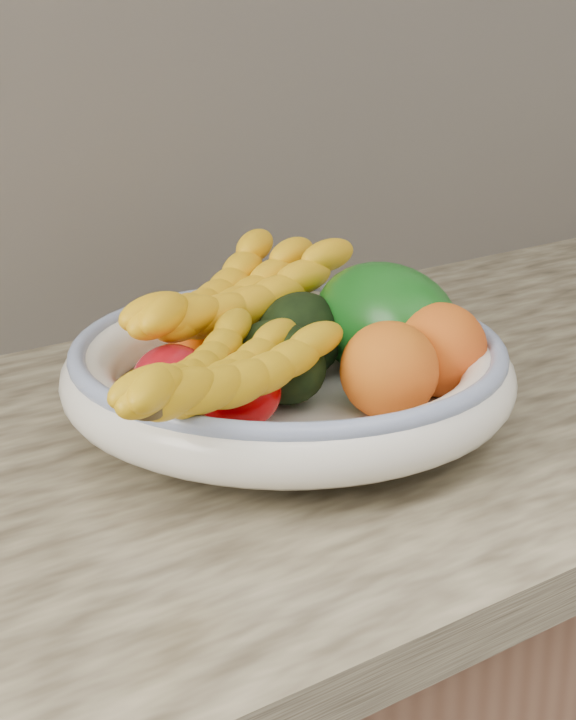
{
  "coord_description": "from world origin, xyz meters",
  "views": [
    {
      "loc": [
        -0.52,
        0.93,
        1.28
      ],
      "look_at": [
        0.0,
        1.66,
        0.96
      ],
      "focal_mm": 55.0,
      "sensor_mm": 36.0,
      "label": 1
    }
  ],
  "objects_px": {
    "green_mango": "(385,322)",
    "banana_bunch_front": "(218,385)",
    "fruit_bowl": "(288,372)",
    "banana_bunch_back": "(232,308)"
  },
  "relations": [
    {
      "from": "green_mango",
      "to": "banana_bunch_front",
      "type": "relative_size",
      "value": 0.56
    },
    {
      "from": "banana_bunch_front",
      "to": "green_mango",
      "type": "bearing_deg",
      "value": -13.74
    },
    {
      "from": "fruit_bowl",
      "to": "green_mango",
      "type": "bearing_deg",
      "value": -2.69
    },
    {
      "from": "fruit_bowl",
      "to": "banana_bunch_front",
      "type": "xyz_separation_m",
      "value": [
        -0.11,
        -0.06,
        0.03
      ]
    },
    {
      "from": "green_mango",
      "to": "fruit_bowl",
      "type": "bearing_deg",
      "value": 170.13
    },
    {
      "from": "fruit_bowl",
      "to": "banana_bunch_back",
      "type": "bearing_deg",
      "value": 94.5
    },
    {
      "from": "banana_bunch_back",
      "to": "banana_bunch_front",
      "type": "distance_m",
      "value": 0.18
    },
    {
      "from": "banana_bunch_front",
      "to": "fruit_bowl",
      "type": "bearing_deg",
      "value": 0.92
    },
    {
      "from": "banana_bunch_front",
      "to": "banana_bunch_back",
      "type": "bearing_deg",
      "value": 25.02
    },
    {
      "from": "green_mango",
      "to": "banana_bunch_back",
      "type": "height_order",
      "value": "green_mango"
    }
  ]
}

